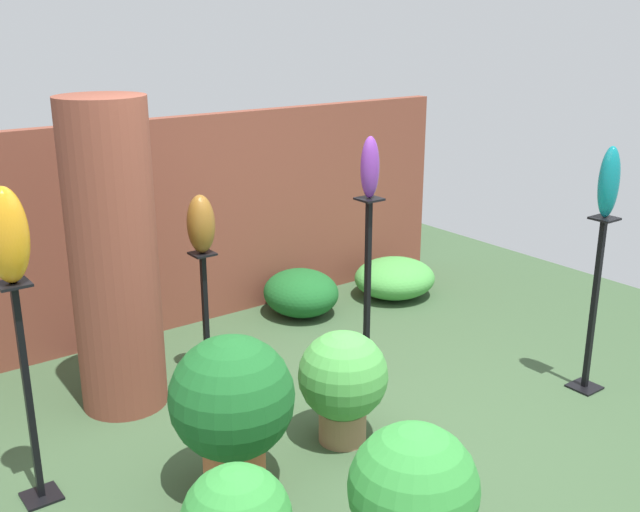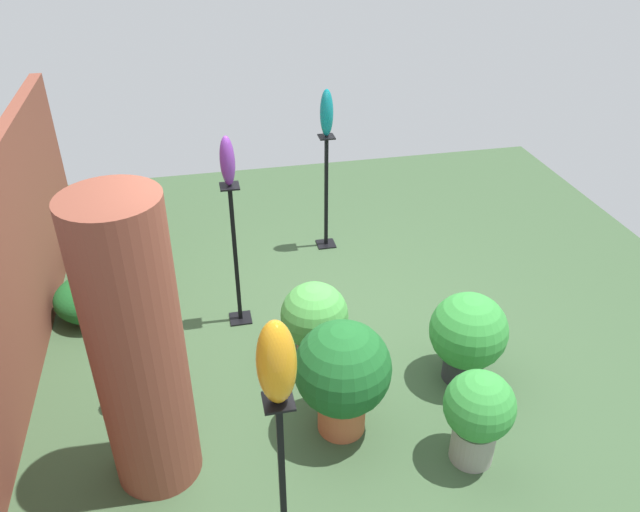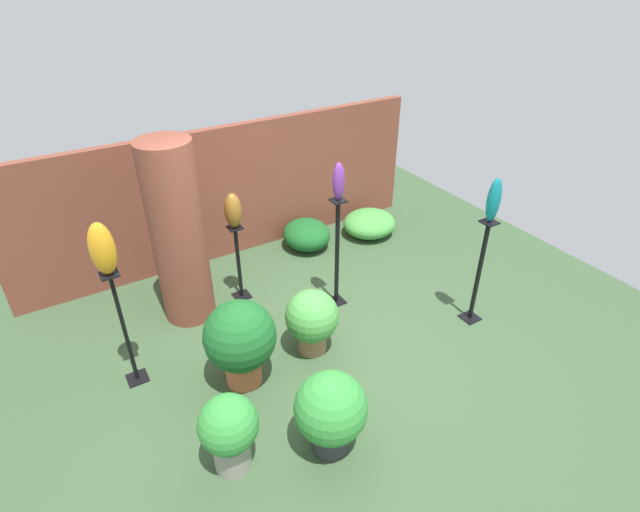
# 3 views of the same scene
# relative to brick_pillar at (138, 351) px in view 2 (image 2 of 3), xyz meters

# --- Properties ---
(ground_plane) EXTENTS (8.00, 8.00, 0.00)m
(ground_plane) POSITION_rel_brick_pillar_xyz_m (0.99, -1.34, -1.05)
(ground_plane) COLOR #385133
(brick_pillar) EXTENTS (0.58, 0.58, 2.11)m
(brick_pillar) POSITION_rel_brick_pillar_xyz_m (0.00, 0.00, 0.00)
(brick_pillar) COLOR brown
(brick_pillar) RESTS_ON ground
(pedestal_teal) EXTENTS (0.20, 0.20, 1.28)m
(pedestal_teal) POSITION_rel_brick_pillar_xyz_m (2.75, -1.80, -0.47)
(pedestal_teal) COLOR black
(pedestal_teal) RESTS_ON ground
(pedestal_amber) EXTENTS (0.20, 0.20, 1.28)m
(pedestal_amber) POSITION_rel_brick_pillar_xyz_m (-0.82, -0.75, -0.47)
(pedestal_amber) COLOR black
(pedestal_amber) RESTS_ON ground
(pedestal_bronze) EXTENTS (0.20, 0.20, 0.98)m
(pedestal_bronze) POSITION_rel_brick_pillar_xyz_m (0.64, -0.02, -0.61)
(pedestal_bronze) COLOR black
(pedestal_bronze) RESTS_ON ground
(pedestal_violet) EXTENTS (0.20, 0.20, 1.38)m
(pedestal_violet) POSITION_rel_brick_pillar_xyz_m (1.58, -0.72, -0.42)
(pedestal_violet) COLOR black
(pedestal_violet) RESTS_ON ground
(art_vase_teal) EXTENTS (0.14, 0.13, 0.48)m
(art_vase_teal) POSITION_rel_brick_pillar_xyz_m (2.75, -1.80, 0.47)
(art_vase_teal) COLOR #0F727A
(art_vase_teal) RESTS_ON pedestal_teal
(art_vase_amber) EXTENTS (0.22, 0.20, 0.50)m
(art_vase_amber) POSITION_rel_brick_pillar_xyz_m (-0.82, -0.75, 0.48)
(art_vase_amber) COLOR orange
(art_vase_amber) RESTS_ON pedestal_amber
(art_vase_bronze) EXTENTS (0.20, 0.19, 0.42)m
(art_vase_bronze) POSITION_rel_brick_pillar_xyz_m (0.64, -0.02, 0.13)
(art_vase_bronze) COLOR brown
(art_vase_bronze) RESTS_ON pedestal_bronze
(art_vase_violet) EXTENTS (0.13, 0.12, 0.43)m
(art_vase_violet) POSITION_rel_brick_pillar_xyz_m (1.58, -0.72, 0.53)
(art_vase_violet) COLOR #6B2D8C
(art_vase_violet) RESTS_ON pedestal_violet
(potted_plant_front_left) EXTENTS (0.62, 0.62, 0.79)m
(potted_plant_front_left) POSITION_rel_brick_pillar_xyz_m (0.42, -2.43, -0.61)
(potted_plant_front_left) COLOR #2D2D33
(potted_plant_front_left) RESTS_ON ground
(potted_plant_mid_right) EXTENTS (0.70, 0.70, 0.93)m
(potted_plant_mid_right) POSITION_rel_brick_pillar_xyz_m (0.10, -1.33, -0.52)
(potted_plant_mid_right) COLOR #B25B38
(potted_plant_mid_right) RESTS_ON ground
(potted_plant_back_center) EXTENTS (0.56, 0.56, 0.73)m
(potted_plant_back_center) POSITION_rel_brick_pillar_xyz_m (0.91, -1.29, -0.64)
(potted_plant_back_center) COLOR #936B4C
(potted_plant_back_center) RESTS_ON ground
(potted_plant_walkway_edge) EXTENTS (0.49, 0.49, 0.75)m
(potted_plant_walkway_edge) POSITION_rel_brick_pillar_xyz_m (-0.37, -2.16, -0.62)
(potted_plant_walkway_edge) COLOR gray
(potted_plant_walkway_edge) RESTS_ON ground
(foliage_bed_east) EXTENTS (0.66, 0.71, 0.41)m
(foliage_bed_east) POSITION_rel_brick_pillar_xyz_m (1.92, 0.59, -0.85)
(foliage_bed_east) COLOR #195923
(foliage_bed_east) RESTS_ON ground
(foliage_bed_west) EXTENTS (0.79, 0.74, 0.36)m
(foliage_bed_west) POSITION_rel_brick_pillar_xyz_m (2.91, 0.43, -0.87)
(foliage_bed_west) COLOR #479942
(foliage_bed_west) RESTS_ON ground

